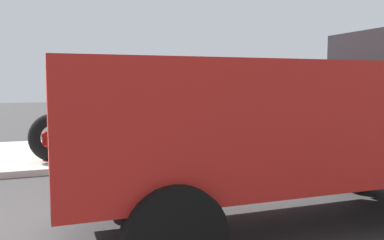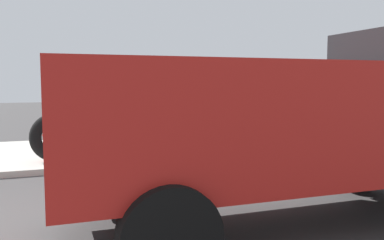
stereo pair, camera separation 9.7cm
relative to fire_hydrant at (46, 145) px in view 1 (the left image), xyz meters
The scene contains 6 objects.
ground_plane 5.07m from the fire_hydrant, 91.17° to the right, with size 80.00×80.00×0.00m, color #423F3F.
sidewalk_curb 1.54m from the fire_hydrant, 94.05° to the left, with size 36.00×5.00×0.15m, color #BCB7AD.
fire_hydrant is the anchor object (origin of this frame).
loose_tire 0.34m from the fire_hydrant, 46.10° to the right, with size 1.20×1.20×0.30m, color black.
stop_sign 2.57m from the fire_hydrant, ahead, with size 0.76×0.08×2.33m.
dump_truck_red 6.86m from the fire_hydrant, 57.33° to the right, with size 7.03×2.87×3.00m.
Camera 1 is at (-0.02, -5.75, 2.14)m, focal length 38.05 mm.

